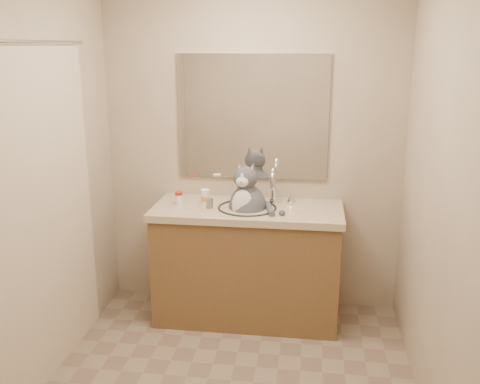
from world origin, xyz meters
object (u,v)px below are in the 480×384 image
(pill_bottle_redcap, at_px, (179,198))
(pill_bottle_orange, at_px, (205,197))
(cat, at_px, (247,206))
(grey_canister, at_px, (210,203))

(pill_bottle_redcap, height_order, pill_bottle_orange, pill_bottle_orange)
(pill_bottle_orange, bearing_deg, cat, -6.84)
(pill_bottle_redcap, distance_m, grey_canister, 0.24)
(pill_bottle_orange, relative_size, grey_canister, 1.55)
(cat, xyz_separation_m, grey_canister, (-0.26, -0.05, 0.02))
(cat, height_order, pill_bottle_redcap, cat)
(cat, relative_size, pill_bottle_orange, 4.86)
(cat, distance_m, grey_canister, 0.26)
(cat, relative_size, pill_bottle_redcap, 5.86)
(cat, bearing_deg, pill_bottle_orange, -173.77)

